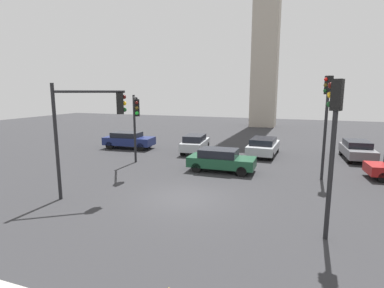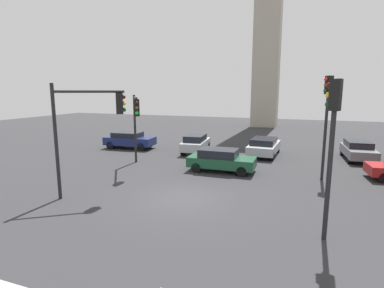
{
  "view_description": "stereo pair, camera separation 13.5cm",
  "coord_description": "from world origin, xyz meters",
  "px_view_note": "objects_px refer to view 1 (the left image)",
  "views": [
    {
      "loc": [
        5.03,
        -12.73,
        5.01
      ],
      "look_at": [
        -1.23,
        4.55,
        1.78
      ],
      "focal_mm": 28.2,
      "sensor_mm": 36.0,
      "label": 1
    },
    {
      "loc": [
        5.16,
        -12.68,
        5.01
      ],
      "look_at": [
        -1.23,
        4.55,
        1.78
      ],
      "focal_mm": 28.2,
      "sensor_mm": 36.0,
      "label": 2
    }
  ],
  "objects_px": {
    "car_1": "(357,150)",
    "traffic_light_3": "(135,116)",
    "traffic_light_0": "(333,131)",
    "car_0": "(195,143)",
    "traffic_light_1": "(88,119)",
    "car_3": "(129,140)",
    "traffic_light_2": "(327,109)",
    "car_5": "(221,160)",
    "car_4": "(263,146)"
  },
  "relations": [
    {
      "from": "traffic_light_3",
      "to": "car_1",
      "type": "distance_m",
      "value": 16.29
    },
    {
      "from": "car_1",
      "to": "car_5",
      "type": "xyz_separation_m",
      "value": [
        -8.65,
        -6.68,
        0.0
      ]
    },
    {
      "from": "car_1",
      "to": "car_5",
      "type": "height_order",
      "value": "car_5"
    },
    {
      "from": "car_1",
      "to": "traffic_light_0",
      "type": "bearing_deg",
      "value": -15.68
    },
    {
      "from": "traffic_light_2",
      "to": "car_4",
      "type": "distance_m",
      "value": 7.61
    },
    {
      "from": "traffic_light_2",
      "to": "car_3",
      "type": "relative_size",
      "value": 1.31
    },
    {
      "from": "traffic_light_2",
      "to": "car_5",
      "type": "height_order",
      "value": "traffic_light_2"
    },
    {
      "from": "traffic_light_3",
      "to": "traffic_light_2",
      "type": "bearing_deg",
      "value": 63.16
    },
    {
      "from": "traffic_light_2",
      "to": "car_0",
      "type": "bearing_deg",
      "value": -61.99
    },
    {
      "from": "car_4",
      "to": "traffic_light_3",
      "type": "bearing_deg",
      "value": 135.87
    },
    {
      "from": "traffic_light_1",
      "to": "car_5",
      "type": "distance_m",
      "value": 8.63
    },
    {
      "from": "car_1",
      "to": "car_4",
      "type": "xyz_separation_m",
      "value": [
        -6.7,
        -0.87,
        -0.0
      ]
    },
    {
      "from": "traffic_light_1",
      "to": "car_4",
      "type": "xyz_separation_m",
      "value": [
        6.61,
        12.43,
        -3.0
      ]
    },
    {
      "from": "traffic_light_1",
      "to": "traffic_light_3",
      "type": "height_order",
      "value": "traffic_light_1"
    },
    {
      "from": "car_3",
      "to": "car_4",
      "type": "distance_m",
      "value": 11.6
    },
    {
      "from": "car_1",
      "to": "car_4",
      "type": "bearing_deg",
      "value": -86.14
    },
    {
      "from": "car_4",
      "to": "traffic_light_1",
      "type": "bearing_deg",
      "value": 154.65
    },
    {
      "from": "traffic_light_2",
      "to": "traffic_light_3",
      "type": "relative_size",
      "value": 1.23
    },
    {
      "from": "traffic_light_1",
      "to": "car_0",
      "type": "xyz_separation_m",
      "value": [
        1.19,
        11.58,
        -2.95
      ]
    },
    {
      "from": "traffic_light_2",
      "to": "car_1",
      "type": "height_order",
      "value": "traffic_light_2"
    },
    {
      "from": "traffic_light_0",
      "to": "car_0",
      "type": "height_order",
      "value": "traffic_light_0"
    },
    {
      "from": "traffic_light_1",
      "to": "car_1",
      "type": "relative_size",
      "value": 1.23
    },
    {
      "from": "car_4",
      "to": "car_5",
      "type": "height_order",
      "value": "car_5"
    },
    {
      "from": "traffic_light_1",
      "to": "car_1",
      "type": "bearing_deg",
      "value": 9.86
    },
    {
      "from": "traffic_light_0",
      "to": "car_4",
      "type": "distance_m",
      "value": 14.03
    },
    {
      "from": "car_1",
      "to": "traffic_light_3",
      "type": "bearing_deg",
      "value": -64.56
    },
    {
      "from": "car_0",
      "to": "traffic_light_3",
      "type": "bearing_deg",
      "value": 156.54
    },
    {
      "from": "car_0",
      "to": "car_1",
      "type": "xyz_separation_m",
      "value": [
        12.12,
        1.72,
        -0.04
      ]
    },
    {
      "from": "traffic_light_0",
      "to": "car_5",
      "type": "height_order",
      "value": "traffic_light_0"
    },
    {
      "from": "traffic_light_1",
      "to": "car_3",
      "type": "bearing_deg",
      "value": 78.46
    },
    {
      "from": "traffic_light_3",
      "to": "car_3",
      "type": "xyz_separation_m",
      "value": [
        -4.19,
        5.79,
        -2.68
      ]
    },
    {
      "from": "traffic_light_1",
      "to": "car_1",
      "type": "height_order",
      "value": "traffic_light_1"
    },
    {
      "from": "car_1",
      "to": "car_4",
      "type": "height_order",
      "value": "car_1"
    },
    {
      "from": "traffic_light_2",
      "to": "car_3",
      "type": "xyz_separation_m",
      "value": [
        -15.5,
        4.49,
        -3.25
      ]
    },
    {
      "from": "car_3",
      "to": "car_5",
      "type": "height_order",
      "value": "car_3"
    },
    {
      "from": "car_1",
      "to": "car_4",
      "type": "distance_m",
      "value": 6.76
    },
    {
      "from": "traffic_light_1",
      "to": "car_4",
      "type": "height_order",
      "value": "traffic_light_1"
    },
    {
      "from": "traffic_light_2",
      "to": "car_1",
      "type": "distance_m",
      "value": 7.76
    },
    {
      "from": "car_4",
      "to": "car_5",
      "type": "relative_size",
      "value": 1.1
    },
    {
      "from": "car_0",
      "to": "car_5",
      "type": "xyz_separation_m",
      "value": [
        3.46,
        -4.96,
        -0.04
      ]
    },
    {
      "from": "car_0",
      "to": "car_3",
      "type": "xyz_separation_m",
      "value": [
        -6.13,
        -0.26,
        -0.01
      ]
    },
    {
      "from": "car_3",
      "to": "traffic_light_0",
      "type": "bearing_deg",
      "value": -42.81
    },
    {
      "from": "traffic_light_1",
      "to": "traffic_light_0",
      "type": "bearing_deg",
      "value": -39.42
    },
    {
      "from": "car_0",
      "to": "car_3",
      "type": "relative_size",
      "value": 0.92
    },
    {
      "from": "traffic_light_0",
      "to": "traffic_light_3",
      "type": "relative_size",
      "value": 1.13
    },
    {
      "from": "traffic_light_1",
      "to": "car_1",
      "type": "xyz_separation_m",
      "value": [
        13.31,
        13.3,
        -3.0
      ]
    },
    {
      "from": "car_0",
      "to": "traffic_light_1",
      "type": "bearing_deg",
      "value": 168.41
    },
    {
      "from": "traffic_light_2",
      "to": "car_0",
      "type": "distance_m",
      "value": 10.99
    },
    {
      "from": "car_4",
      "to": "car_3",
      "type": "bearing_deg",
      "value": 98.17
    },
    {
      "from": "car_0",
      "to": "traffic_light_2",
      "type": "bearing_deg",
      "value": -122.61
    }
  ]
}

